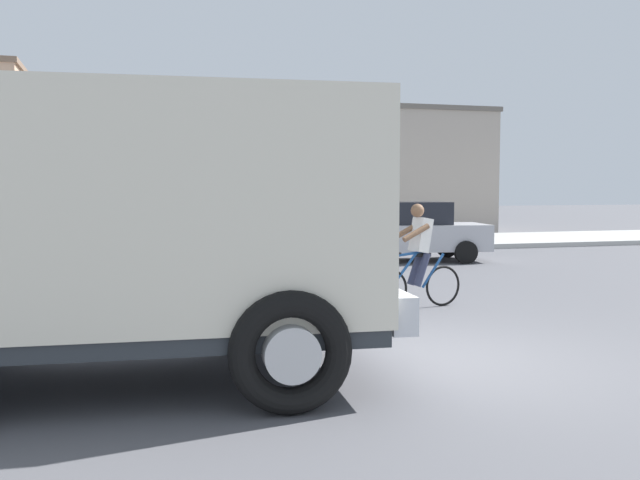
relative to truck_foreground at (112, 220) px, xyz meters
The scene contains 8 objects.
ground_plane 3.94m from the truck_foreground, ahead, with size 120.00×120.00×0.00m, color #56565B.
sidewalk_far 15.74m from the truck_foreground, 76.87° to the left, with size 80.00×5.00×0.16m, color #ADADA8.
truck_foreground is the anchor object (origin of this frame).
cyclist 5.83m from the truck_foreground, 34.47° to the left, with size 1.71×0.55×1.72m.
traffic_light_pole 5.61m from the truck_foreground, 52.11° to the left, with size 0.24×0.43×3.20m.
car_red_near 12.74m from the truck_foreground, 53.13° to the left, with size 4.23×2.37×1.60m.
building_mid_block 20.56m from the truck_foreground, 83.61° to the left, with size 8.70×5.25×4.01m.
building_corner_right 25.74m from the truck_foreground, 62.71° to the left, with size 8.01×7.17×5.39m.
Camera 1 is at (-3.50, -7.50, 1.99)m, focal length 39.25 mm.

